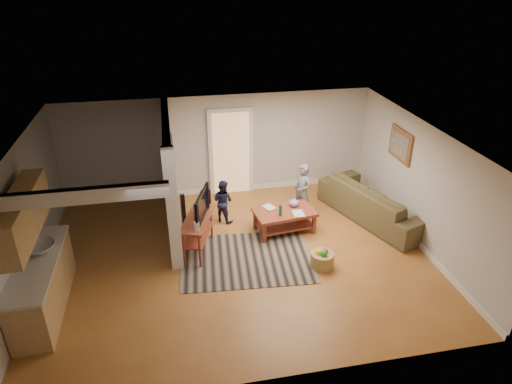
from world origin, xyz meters
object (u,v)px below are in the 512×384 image
coffee_table (285,215)px  child (301,216)px  toy_basket (322,259)px  speaker_right (209,207)px  sofa (373,218)px  toddler (224,220)px  tv_console (198,221)px  speaker_left (183,214)px

coffee_table → child: bearing=46.0°
toy_basket → speaker_right: bearing=134.8°
sofa → coffee_table: bearing=73.8°
child → toddler: (-1.80, 0.13, 0.00)m
sofa → toy_basket: (-1.77, -1.56, 0.17)m
tv_console → child: bearing=40.5°
toddler → child: bearing=-141.8°
sofa → speaker_left: speaker_left is taller
tv_console → toy_basket: size_ratio=2.89×
tv_console → sofa: bearing=26.3°
child → toddler: size_ratio=1.28×
speaker_left → speaker_right: speaker_left is taller
coffee_table → child: 0.87m
sofa → toddler: toddler is taller
child → toy_basket: bearing=-28.4°
tv_console → speaker_right: 1.09m
speaker_left → speaker_right: 0.60m
sofa → toddler: 3.45m
coffee_table → toy_basket: (0.38, -1.41, -0.23)m
coffee_table → speaker_right: speaker_right is taller
speaker_right → coffee_table: bearing=-42.5°
coffee_table → toddler: size_ratio=1.37×
tv_console → toy_basket: bearing=-5.1°
toddler → speaker_right: bearing=62.5°
speaker_right → toddler: size_ratio=0.88×
sofa → coffee_table: size_ratio=2.05×
speaker_left → toddler: (0.90, 0.32, -0.45)m
sofa → speaker_left: 4.33m
coffee_table → child: (0.54, 0.56, -0.39)m
tv_console → toddler: size_ratio=1.31×
toddler → speaker_left: bearing=62.1°
tv_console → child: tv_console is taller
speaker_left → toy_basket: (2.53, -1.78, -0.29)m
coffee_table → speaker_right: (-1.59, 0.57, 0.05)m
tv_console → child: size_ratio=1.02×
sofa → child: size_ratio=2.20×
speaker_right → toy_basket: 2.81m
tv_console → child: (2.43, 1.01, -0.70)m
sofa → tv_console: 4.14m
tv_console → speaker_left: (-0.26, 0.81, -0.25)m
toddler → tv_console: bearing=103.0°
sofa → speaker_right: (-3.74, 0.42, 0.44)m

